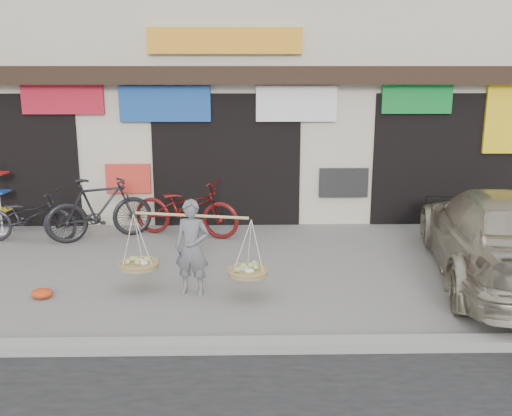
{
  "coord_description": "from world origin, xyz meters",
  "views": [
    {
      "loc": [
        0.37,
        -8.02,
        3.16
      ],
      "look_at": [
        0.55,
        0.9,
        0.99
      ],
      "focal_mm": 40.0,
      "sensor_mm": 36.0,
      "label": 1
    }
  ],
  "objects_px": {
    "bike_0": "(27,216)",
    "street_vendor": "(192,252)",
    "suv": "(503,235)",
    "display_rack": "(0,203)",
    "bike_1": "(100,209)",
    "bike_2": "(186,208)"
  },
  "relations": [
    {
      "from": "display_rack",
      "to": "bike_0",
      "type": "bearing_deg",
      "value": -39.48
    },
    {
      "from": "bike_1",
      "to": "street_vendor",
      "type": "bearing_deg",
      "value": -168.86
    },
    {
      "from": "suv",
      "to": "display_rack",
      "type": "distance_m",
      "value": 9.2
    },
    {
      "from": "suv",
      "to": "display_rack",
      "type": "bearing_deg",
      "value": -7.44
    },
    {
      "from": "street_vendor",
      "to": "bike_1",
      "type": "xyz_separation_m",
      "value": [
        -1.99,
        2.75,
        -0.03
      ]
    },
    {
      "from": "street_vendor",
      "to": "bike_0",
      "type": "xyz_separation_m",
      "value": [
        -3.32,
        2.65,
        -0.14
      ]
    },
    {
      "from": "street_vendor",
      "to": "suv",
      "type": "distance_m",
      "value": 4.7
    },
    {
      "from": "bike_1",
      "to": "bike_2",
      "type": "bearing_deg",
      "value": -107.04
    },
    {
      "from": "bike_2",
      "to": "bike_1",
      "type": "bearing_deg",
      "value": 114.27
    },
    {
      "from": "bike_0",
      "to": "display_rack",
      "type": "distance_m",
      "value": 1.0
    },
    {
      "from": "bike_1",
      "to": "suv",
      "type": "distance_m",
      "value": 7.05
    },
    {
      "from": "suv",
      "to": "display_rack",
      "type": "height_order",
      "value": "display_rack"
    },
    {
      "from": "street_vendor",
      "to": "bike_0",
      "type": "bearing_deg",
      "value": 153.07
    },
    {
      "from": "display_rack",
      "to": "street_vendor",
      "type": "bearing_deg",
      "value": -38.79
    },
    {
      "from": "bike_0",
      "to": "bike_2",
      "type": "xyz_separation_m",
      "value": [
        2.94,
        0.32,
        0.08
      ]
    },
    {
      "from": "bike_1",
      "to": "bike_2",
      "type": "xyz_separation_m",
      "value": [
        1.61,
        0.21,
        -0.04
      ]
    },
    {
      "from": "bike_0",
      "to": "street_vendor",
      "type": "bearing_deg",
      "value": -125.91
    },
    {
      "from": "bike_1",
      "to": "bike_2",
      "type": "relative_size",
      "value": 0.93
    },
    {
      "from": "bike_2",
      "to": "suv",
      "type": "relative_size",
      "value": 0.41
    },
    {
      "from": "street_vendor",
      "to": "display_rack",
      "type": "bearing_deg",
      "value": 152.91
    },
    {
      "from": "bike_2",
      "to": "street_vendor",
      "type": "bearing_deg",
      "value": -156.04
    },
    {
      "from": "bike_1",
      "to": "bike_0",
      "type": "bearing_deg",
      "value": 69.76
    }
  ]
}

